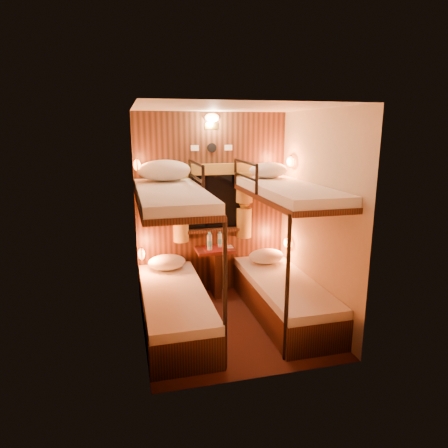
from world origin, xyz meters
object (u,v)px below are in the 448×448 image
object	(u,v)px
bunk_right	(284,271)
bunk_left	(174,281)
bottle_left	(210,242)
bottle_right	(220,240)
table	(215,266)

from	to	relation	value
bunk_right	bunk_left	bearing A→B (deg)	180.00
bunk_right	bottle_left	bearing A→B (deg)	134.95
bottle_left	bottle_right	bearing A→B (deg)	33.50
table	bottle_left	size ratio (longest dim) A/B	2.68
bottle_right	bunk_left	bearing A→B (deg)	-130.73
table	bottle_right	xyz separation A→B (m)	(0.08, 0.06, 0.33)
bunk_right	table	world-z (taller)	bunk_right
bunk_left	bottle_right	world-z (taller)	bunk_left
table	bunk_left	bearing A→B (deg)	-129.67
bunk_left	bottle_right	size ratio (longest dim) A/B	8.89
table	bottle_left	bearing A→B (deg)	-151.52
bunk_left	bottle_left	size ratio (longest dim) A/B	7.78
bunk_left	bottle_right	xyz separation A→B (m)	(0.73, 0.84, 0.18)
bunk_left	bottle_right	distance (m)	1.13
bunk_left	bunk_right	distance (m)	1.30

